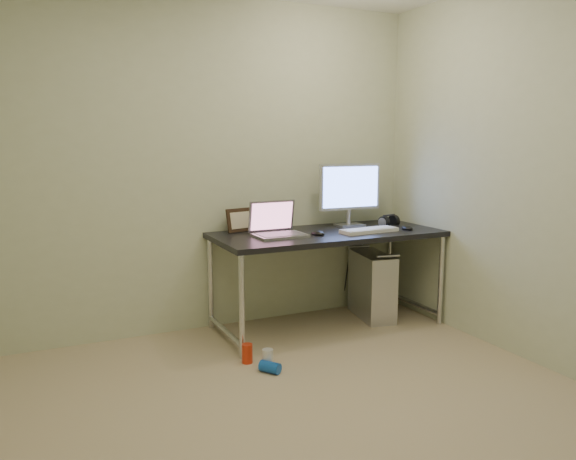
# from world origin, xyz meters

# --- Properties ---
(floor) EXTENTS (3.50, 3.50, 0.00)m
(floor) POSITION_xyz_m (0.00, 0.00, 0.00)
(floor) COLOR tan
(floor) RESTS_ON ground
(wall_back) EXTENTS (3.50, 0.02, 2.50)m
(wall_back) POSITION_xyz_m (0.00, 1.75, 1.25)
(wall_back) COLOR beige
(wall_back) RESTS_ON ground
(wall_right) EXTENTS (0.02, 3.50, 2.50)m
(wall_right) POSITION_xyz_m (1.75, 0.00, 1.25)
(wall_right) COLOR beige
(wall_right) RESTS_ON ground
(desk) EXTENTS (1.75, 0.77, 0.75)m
(desk) POSITION_xyz_m (0.87, 1.37, 0.68)
(desk) COLOR black
(desk) RESTS_ON ground
(tower_computer) EXTENTS (0.31, 0.54, 0.57)m
(tower_computer) POSITION_xyz_m (1.32, 1.41, 0.27)
(tower_computer) COLOR silver
(tower_computer) RESTS_ON ground
(cable_a) EXTENTS (0.01, 0.16, 0.69)m
(cable_a) POSITION_xyz_m (1.27, 1.70, 0.40)
(cable_a) COLOR black
(cable_a) RESTS_ON ground
(cable_b) EXTENTS (0.02, 0.11, 0.71)m
(cable_b) POSITION_xyz_m (1.36, 1.68, 0.38)
(cable_b) COLOR black
(cable_b) RESTS_ON ground
(can_red) EXTENTS (0.09, 0.09, 0.13)m
(can_red) POSITION_xyz_m (0.04, 0.93, 0.06)
(can_red) COLOR red
(can_red) RESTS_ON ground
(can_white) EXTENTS (0.09, 0.09, 0.13)m
(can_white) POSITION_xyz_m (0.12, 0.79, 0.06)
(can_white) COLOR silver
(can_white) RESTS_ON ground
(can_blue) EXTENTS (0.13, 0.15, 0.07)m
(can_blue) POSITION_xyz_m (0.11, 0.72, 0.04)
(can_blue) COLOR blue
(can_blue) RESTS_ON ground
(laptop) EXTENTS (0.37, 0.31, 0.25)m
(laptop) POSITION_xyz_m (0.45, 1.38, 0.81)
(laptop) COLOR silver
(laptop) RESTS_ON desk
(monitor) EXTENTS (0.54, 0.17, 0.51)m
(monitor) POSITION_xyz_m (1.18, 1.55, 1.05)
(monitor) COLOR silver
(monitor) RESTS_ON desk
(keyboard) EXTENTS (0.47, 0.18, 0.03)m
(keyboard) POSITION_xyz_m (1.16, 1.22, 0.76)
(keyboard) COLOR silver
(keyboard) RESTS_ON desk
(mouse_right) EXTENTS (0.09, 0.13, 0.04)m
(mouse_right) POSITION_xyz_m (1.50, 1.20, 0.77)
(mouse_right) COLOR black
(mouse_right) RESTS_ON desk
(mouse_left) EXTENTS (0.11, 0.14, 0.04)m
(mouse_left) POSITION_xyz_m (0.74, 1.27, 0.77)
(mouse_left) COLOR black
(mouse_left) RESTS_ON desk
(headphones) EXTENTS (0.19, 0.11, 0.11)m
(headphones) POSITION_xyz_m (1.50, 1.45, 0.78)
(headphones) COLOR black
(headphones) RESTS_ON desk
(picture_frame) EXTENTS (0.24, 0.11, 0.18)m
(picture_frame) POSITION_xyz_m (0.27, 1.66, 0.84)
(picture_frame) COLOR black
(picture_frame) RESTS_ON desk
(webcam) EXTENTS (0.05, 0.04, 0.12)m
(webcam) POSITION_xyz_m (0.47, 1.64, 0.84)
(webcam) COLOR silver
(webcam) RESTS_ON desk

